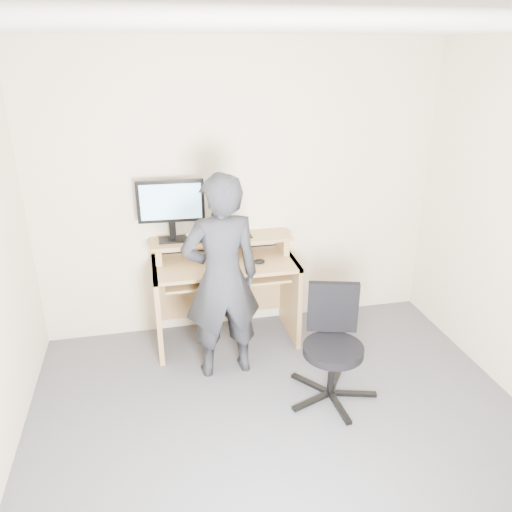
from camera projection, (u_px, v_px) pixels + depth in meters
name	position (u px, v px, depth m)	size (l,w,h in m)	color
ground	(294.00, 454.00, 3.20)	(3.50, 3.50, 0.00)	#54545A
back_wall	(241.00, 193.00, 4.29)	(3.50, 0.02, 2.50)	beige
ceiling	(311.00, 26.00, 2.23)	(3.50, 3.50, 0.02)	white
desk	(224.00, 280.00, 4.32)	(1.20, 0.60, 0.91)	tan
monitor	(171.00, 205.00, 4.06)	(0.55, 0.15, 0.52)	black
external_drive	(216.00, 226.00, 4.22)	(0.07, 0.13, 0.20)	black
travel_mug	(222.00, 227.00, 4.23)	(0.08, 0.08, 0.18)	#B4B4B8
smartphone	(247.00, 235.00, 4.29)	(0.07, 0.13, 0.01)	black
charger	(196.00, 241.00, 4.13)	(0.04, 0.04, 0.04)	black
headphones	(195.00, 235.00, 4.27)	(0.16, 0.16, 0.02)	silver
keyboard	(214.00, 276.00, 4.11)	(0.46, 0.18, 0.03)	black
mouse	(259.00, 261.00, 4.13)	(0.10, 0.06, 0.04)	black
office_chair	(333.00, 340.00, 3.61)	(0.66, 0.64, 0.83)	black
person	(222.00, 279.00, 3.73)	(0.59, 0.39, 1.62)	black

